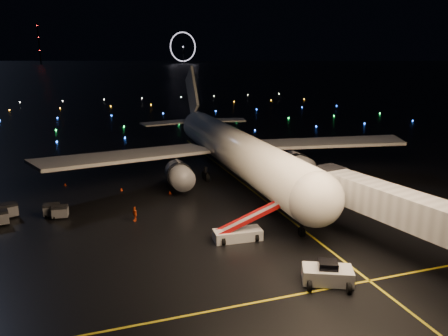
{
  "coord_description": "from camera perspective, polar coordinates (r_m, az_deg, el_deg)",
  "views": [
    {
      "loc": [
        -10.61,
        -37.99,
        19.02
      ],
      "look_at": [
        6.2,
        12.0,
        5.0
      ],
      "focal_mm": 35.0,
      "sensor_mm": 36.0,
      "label": 1
    }
  ],
  "objects": [
    {
      "name": "baggage_cart_0",
      "position": [
        56.27,
        -21.57,
        -5.13
      ],
      "size": [
        1.91,
        1.41,
        1.54
      ],
      "primitive_type": "cube",
      "rotation": [
        0.0,
        0.0,
        -0.08
      ],
      "color": "gray",
      "rests_on": "ground"
    },
    {
      "name": "radio_mast",
      "position": [
        779.66,
        -23.01,
        14.71
      ],
      "size": [
        1.8,
        1.8,
        64.0
      ],
      "primitive_type": "cylinder",
      "color": "black",
      "rests_on": "ground"
    },
    {
      "name": "lane_centre",
      "position": [
        60.66,
        4.3,
        -3.42
      ],
      "size": [
        0.25,
        80.0,
        0.02
      ],
      "primitive_type": "cube",
      "color": "gold",
      "rests_on": "ground"
    },
    {
      "name": "lane_cross",
      "position": [
        34.29,
        -6.37,
        -18.88
      ],
      "size": [
        60.0,
        0.25,
        0.02
      ],
      "primitive_type": "cube",
      "color": "gold",
      "rests_on": "ground"
    },
    {
      "name": "safety_cone_2",
      "position": [
        63.63,
        -13.25,
        -2.7
      ],
      "size": [
        0.5,
        0.5,
        0.45
      ],
      "primitive_type": "cone",
      "rotation": [
        0.0,
        0.0,
        0.33
      ],
      "color": "#ED360D",
      "rests_on": "ground"
    },
    {
      "name": "safety_cone_0",
      "position": [
        60.97,
        -7.07,
        -3.14
      ],
      "size": [
        0.49,
        0.49,
        0.54
      ],
      "primitive_type": "cone",
      "rotation": [
        0.0,
        0.0,
        -0.05
      ],
      "color": "#ED360D",
      "rests_on": "ground"
    },
    {
      "name": "airliner",
      "position": [
        67.86,
        0.52,
        5.69
      ],
      "size": [
        58.42,
        55.56,
        16.36
      ],
      "primitive_type": null,
      "rotation": [
        0.0,
        0.0,
        -0.01
      ],
      "color": "white",
      "rests_on": "ground"
    },
    {
      "name": "taxiway_lights",
      "position": [
        145.6,
        -14.36,
        6.99
      ],
      "size": [
        164.0,
        92.0,
        0.36
      ],
      "primitive_type": null,
      "color": "black",
      "rests_on": "ground"
    },
    {
      "name": "safety_cone_1",
      "position": [
        68.86,
        -4.66,
        -1.0
      ],
      "size": [
        0.53,
        0.53,
        0.46
      ],
      "primitive_type": "cone",
      "rotation": [
        0.0,
        0.0,
        0.39
      ],
      "color": "#ED360D",
      "rests_on": "ground"
    },
    {
      "name": "pushback_tug",
      "position": [
        38.95,
        13.37,
        -13.11
      ],
      "size": [
        4.71,
        3.73,
        1.99
      ],
      "primitive_type": "cube",
      "rotation": [
        0.0,
        0.0,
        -0.43
      ],
      "color": "silver",
      "rests_on": "ground"
    },
    {
      "name": "ferris_wheel",
      "position": [
        779.24,
        -5.38,
        15.34
      ],
      "size": [
        49.33,
        16.8,
        52.0
      ],
      "primitive_type": null,
      "rotation": [
        0.0,
        0.0,
        0.26
      ],
      "color": "black",
      "rests_on": "ground"
    },
    {
      "name": "baggage_cart_1",
      "position": [
        55.34,
        -20.62,
        -5.38
      ],
      "size": [
        1.91,
        1.45,
        1.51
      ],
      "primitive_type": "cube",
      "rotation": [
        0.0,
        0.0,
        -0.12
      ],
      "color": "gray",
      "rests_on": "ground"
    },
    {
      "name": "crew_c",
      "position": [
        51.92,
        -11.59,
        -5.89
      ],
      "size": [
        0.72,
        1.1,
        1.74
      ],
      "primitive_type": "imported",
      "rotation": [
        0.0,
        0.0,
        -1.26
      ],
      "color": "#EC581B",
      "rests_on": "ground"
    },
    {
      "name": "safety_cone_3",
      "position": [
        68.41,
        -20.04,
        -1.99
      ],
      "size": [
        0.5,
        0.5,
        0.44
      ],
      "primitive_type": "cone",
      "rotation": [
        0.0,
        0.0,
        -0.36
      ],
      "color": "#ED360D",
      "rests_on": "ground"
    },
    {
      "name": "ground",
      "position": [
        338.69,
        -17.09,
        11.03
      ],
      "size": [
        2000.0,
        2000.0,
        0.0
      ],
      "primitive_type": "plane",
      "color": "black",
      "rests_on": "ground"
    },
    {
      "name": "baggage_cart_4",
      "position": [
        57.93,
        -26.39,
        -5.0
      ],
      "size": [
        2.4,
        2.06,
        1.71
      ],
      "primitive_type": "cube",
      "rotation": [
        0.0,
        0.0,
        0.38
      ],
      "color": "gray",
      "rests_on": "ground"
    },
    {
      "name": "belt_loader",
      "position": [
        45.68,
        1.8,
        -7.29
      ],
      "size": [
        7.47,
        2.46,
        3.57
      ],
      "primitive_type": null,
      "rotation": [
        0.0,
        0.0,
        -0.06
      ],
      "color": "silver",
      "rests_on": "ground"
    }
  ]
}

